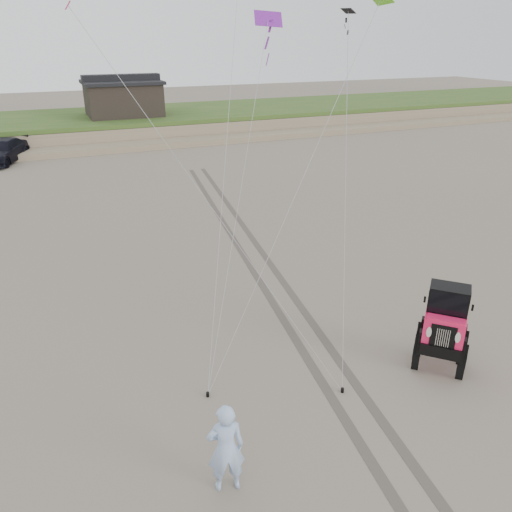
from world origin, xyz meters
The scene contains 9 objects.
ground centered at (0.00, 0.00, 0.00)m, with size 160.00×160.00×0.00m, color #6B6054.
dune_ridge centered at (0.00, 37.50, 0.82)m, with size 160.00×14.25×1.73m.
cabin centered at (2.00, 37.00, 3.24)m, with size 6.40×5.40×3.35m.
truck_c centered at (-7.59, 30.05, 0.77)m, with size 2.15×5.28×1.53m, color black.
jeep centered at (3.65, -0.16, 0.93)m, with size 2.14×4.97×1.85m, color #FD1E57, non-canonical shape.
man centered at (-2.76, -1.56, 0.98)m, with size 0.72×0.47×1.96m, color #8FACDE.
stake_main centered at (-2.28, 1.11, 0.06)m, with size 0.08×0.08×0.12m, color black.
stake_aux centered at (0.81, -0.04, 0.06)m, with size 0.08×0.08×0.12m, color black.
tire_tracks centered at (2.00, 8.00, 0.00)m, with size 5.22×29.74×0.01m.
Camera 1 is at (-5.01, -8.25, 8.01)m, focal length 35.00 mm.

